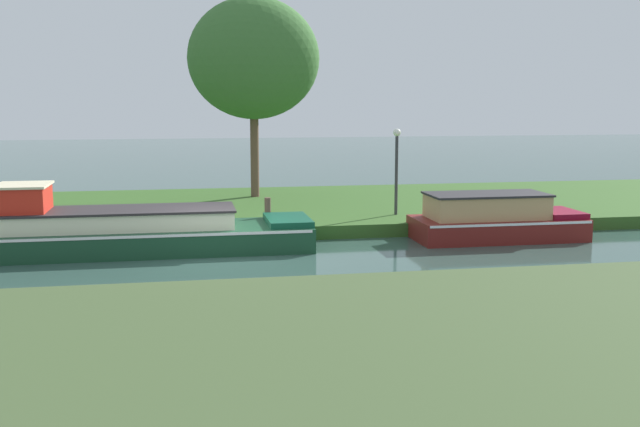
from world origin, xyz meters
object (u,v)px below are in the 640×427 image
mooring_post_far (268,212)px  maroon_narrowboat (495,220)px  forest_barge (121,232)px  lamp_post (397,160)px  willow_tree_centre (254,59)px

mooring_post_far → maroon_narrowboat: bearing=-10.2°
forest_barge → lamp_post: lamp_post is taller
maroon_narrowboat → mooring_post_far: 6.64m
forest_barge → willow_tree_centre: (4.35, 7.73, 4.95)m
forest_barge → mooring_post_far: bearing=16.2°
lamp_post → mooring_post_far: size_ratio=3.31×
lamp_post → mooring_post_far: 4.68m
maroon_narrowboat → mooring_post_far: size_ratio=5.95×
forest_barge → maroon_narrowboat: size_ratio=2.02×
willow_tree_centre → forest_barge: bearing=-119.3°
maroon_narrowboat → willow_tree_centre: 11.09m
forest_barge → lamp_post: (8.32, 2.58, 1.57)m
forest_barge → willow_tree_centre: bearing=60.7°
willow_tree_centre → lamp_post: size_ratio=2.69×
lamp_post → forest_barge: bearing=-162.8°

